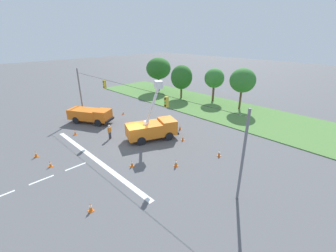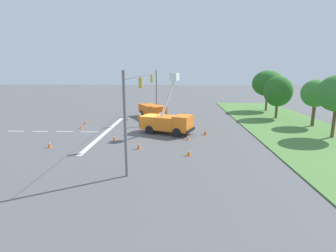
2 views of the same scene
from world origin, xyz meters
name	(u,v)px [view 1 (image 1 of 2)]	position (x,y,z in m)	size (l,w,h in m)	color
ground_plane	(135,143)	(0.00, 0.00, 0.00)	(200.00, 200.00, 0.00)	#565659
grass_verge	(222,109)	(0.00, 18.00, 0.05)	(56.00, 12.00, 0.10)	#517F3D
lane_markings	(81,164)	(0.00, -6.45, 0.00)	(17.60, 15.25, 0.01)	silver
signal_gantry	(133,108)	(-0.04, 0.00, 4.25)	(26.20, 0.33, 7.20)	slate
tree_far_west	(159,68)	(-17.06, 19.27, 4.90)	(4.96, 5.40, 7.15)	brown
tree_west	(182,77)	(-9.55, 18.33, 4.11)	(3.99, 4.15, 6.38)	brown
tree_centre	(214,78)	(-3.98, 20.97, 4.30)	(3.52, 3.55, 6.07)	brown
tree_east	(243,81)	(1.93, 20.16, 4.80)	(4.14, 3.93, 6.75)	brown
utility_truck_bucket_lift	(152,128)	(0.41, 2.32, 1.40)	(4.57, 6.46, 6.87)	orange
utility_truck_support_near	(90,115)	(-9.79, -0.39, 1.16)	(6.45, 4.96, 2.00)	orange
road_worker	(109,131)	(-3.14, -1.33, 1.00)	(0.38, 0.61, 1.77)	#383842
traffic_cone_foreground_left	(180,127)	(0.89, 6.68, 0.39)	(0.36, 0.36, 0.78)	orange
traffic_cone_foreground_right	(219,153)	(8.39, 4.48, 0.34)	(0.36, 0.36, 0.69)	orange
traffic_cone_mid_left	(176,163)	(6.62, -0.12, 0.39)	(0.36, 0.36, 0.78)	orange
traffic_cone_mid_right	(75,132)	(-7.25, -3.83, 0.32)	(0.36, 0.36, 0.66)	orange
traffic_cone_near_bucket	(132,163)	(3.70, -3.10, 0.32)	(0.36, 0.36, 0.66)	orange
traffic_cone_lane_edge_a	(183,138)	(3.28, 4.57, 0.31)	(0.36, 0.36, 0.64)	orange
traffic_cone_lane_edge_b	(50,164)	(-1.66, -8.65, 0.30)	(0.36, 0.36, 0.63)	orange
traffic_cone_far_left	(90,207)	(6.44, -8.67, 0.35)	(0.36, 0.36, 0.71)	orange
traffic_cone_far_right	(123,112)	(-9.56, 4.86, 0.29)	(0.36, 0.36, 0.61)	orange
traffic_cone_centre_line	(36,154)	(-4.61, -9.06, 0.36)	(0.36, 0.36, 0.73)	orange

